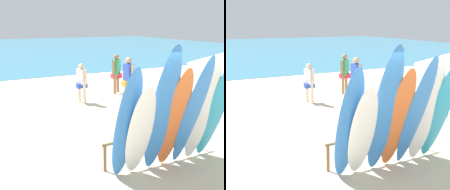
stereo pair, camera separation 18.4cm
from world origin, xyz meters
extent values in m
plane|color=beige|center=(0.00, 14.00, 0.00)|extent=(60.00, 60.00, 0.00)
cube|color=teal|center=(0.00, 30.57, 0.01)|extent=(60.00, 40.00, 0.02)
cylinder|color=brown|center=(-1.23, 0.00, 0.29)|extent=(0.07, 0.07, 0.59)
cylinder|color=brown|center=(1.23, 0.00, 0.29)|extent=(0.07, 0.07, 0.59)
cylinder|color=brown|center=(0.00, 0.00, 0.59)|extent=(2.58, 0.06, 0.06)
ellipsoid|color=#337AD1|center=(-1.04, -0.53, 1.14)|extent=(0.58, 0.71, 2.29)
ellipsoid|color=white|center=(-0.78, -0.58, 0.98)|extent=(0.58, 0.76, 1.95)
ellipsoid|color=#337AD1|center=(-0.35, -0.66, 1.32)|extent=(0.57, 0.88, 2.64)
ellipsoid|color=orange|center=(-0.01, -0.62, 1.11)|extent=(0.58, 0.84, 2.22)
ellipsoid|color=#337AD1|center=(0.37, -0.68, 1.22)|extent=(0.52, 0.88, 2.43)
ellipsoid|color=white|center=(0.71, -0.62, 1.14)|extent=(0.59, 0.74, 2.27)
ellipsoid|color=#289EC6|center=(1.04, -0.65, 1.15)|extent=(0.58, 0.86, 2.31)
cylinder|color=tan|center=(1.62, 3.85, 0.43)|extent=(0.13, 0.13, 0.85)
cylinder|color=tan|center=(1.62, 4.20, 0.43)|extent=(0.13, 0.13, 0.85)
cube|color=orange|center=(1.62, 4.03, 0.78)|extent=(0.46, 0.28, 0.20)
cube|color=#2D4CB2|center=(1.62, 4.03, 1.18)|extent=(0.23, 0.44, 0.67)
sphere|color=tan|center=(1.62, 4.03, 1.64)|extent=(0.24, 0.24, 0.24)
cylinder|color=tan|center=(1.62, 3.75, 1.22)|extent=(0.10, 0.10, 0.59)
cylinder|color=tan|center=(1.61, 4.31, 1.22)|extent=(0.10, 0.10, 0.59)
cylinder|color=beige|center=(0.16, 4.78, 0.37)|extent=(0.11, 0.11, 0.73)
cylinder|color=beige|center=(0.06, 5.07, 0.37)|extent=(0.11, 0.11, 0.73)
cube|color=#2D4CB2|center=(0.11, 4.92, 0.67)|extent=(0.39, 0.24, 0.18)
cube|color=silver|center=(0.11, 4.92, 1.02)|extent=(0.31, 0.42, 0.57)
sphere|color=beige|center=(0.11, 4.92, 1.41)|extent=(0.21, 0.21, 0.21)
cylinder|color=beige|center=(0.19, 4.70, 1.05)|extent=(0.09, 0.09, 0.51)
cylinder|color=beige|center=(0.03, 5.15, 1.05)|extent=(0.09, 0.09, 0.51)
cylinder|color=#9E704C|center=(1.86, 5.60, 0.41)|extent=(0.12, 0.12, 0.82)
cylinder|color=#9E704C|center=(2.12, 5.81, 0.41)|extent=(0.12, 0.12, 0.82)
cube|color=#DB333D|center=(1.99, 5.71, 0.75)|extent=(0.44, 0.27, 0.20)
cube|color=#33A36B|center=(1.99, 5.71, 1.14)|extent=(0.47, 0.44, 0.64)
sphere|color=#9E704C|center=(1.99, 5.71, 1.57)|extent=(0.23, 0.23, 0.23)
cylinder|color=#9E704C|center=(1.78, 5.53, 1.17)|extent=(0.10, 0.10, 0.57)
cylinder|color=#9E704C|center=(2.20, 5.88, 1.17)|extent=(0.10, 0.10, 0.57)
cylinder|color=#B7B7BC|center=(2.07, 1.90, 0.14)|extent=(0.02, 0.02, 0.28)
cylinder|color=#B7B7BC|center=(2.45, 1.74, 0.14)|extent=(0.02, 0.02, 0.28)
cylinder|color=#B7B7BC|center=(2.21, 2.25, 0.14)|extent=(0.02, 0.02, 0.28)
cylinder|color=#B7B7BC|center=(2.60, 2.09, 0.14)|extent=(0.02, 0.02, 0.28)
cube|color=#2D9370|center=(2.33, 2.00, 0.30)|extent=(0.64, 0.61, 0.03)
cube|color=#2D9370|center=(2.46, 2.29, 0.57)|extent=(0.54, 0.39, 0.53)
cylinder|color=silver|center=(2.88, 0.77, 1.05)|extent=(0.04, 0.04, 2.11)
camera|label=1|loc=(-3.35, -4.58, 2.97)|focal=43.75mm
camera|label=2|loc=(-3.19, -4.66, 2.97)|focal=43.75mm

